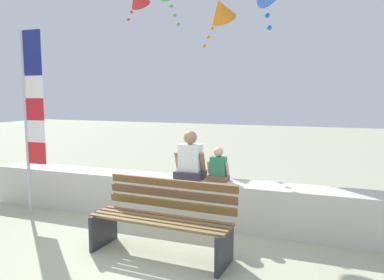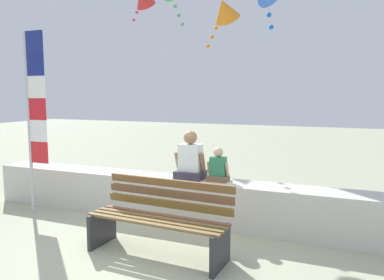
# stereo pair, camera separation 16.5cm
# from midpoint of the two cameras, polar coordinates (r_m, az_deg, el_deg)

# --- Properties ---
(ground_plane) EXTENTS (40.00, 40.00, 0.00)m
(ground_plane) POSITION_cam_midpoint_polar(r_m,az_deg,el_deg) (4.92, -6.66, -16.28)
(ground_plane) COLOR #A9AC8D
(seawall_ledge) EXTENTS (6.89, 0.54, 0.66)m
(seawall_ledge) POSITION_cam_midpoint_polar(r_m,az_deg,el_deg) (5.85, -0.83, -9.02)
(seawall_ledge) COLOR beige
(seawall_ledge) RESTS_ON ground
(park_bench) EXTENTS (1.78, 0.69, 0.88)m
(park_bench) POSITION_cam_midpoint_polar(r_m,az_deg,el_deg) (4.66, -3.86, -12.03)
(park_bench) COLOR brown
(park_bench) RESTS_ON ground
(person_adult) EXTENTS (0.48, 0.35, 0.74)m
(person_adult) POSITION_cam_midpoint_polar(r_m,az_deg,el_deg) (5.70, 0.59, -3.07)
(person_adult) COLOR #343042
(person_adult) RESTS_ON seawall_ledge
(person_child) EXTENTS (0.33, 0.24, 0.51)m
(person_child) POSITION_cam_midpoint_polar(r_m,az_deg,el_deg) (5.56, 4.87, -4.27)
(person_child) COLOR brown
(person_child) RESTS_ON seawall_ledge
(flag_banner) EXTENTS (0.39, 0.05, 2.93)m
(flag_banner) POSITION_cam_midpoint_polar(r_m,az_deg,el_deg) (6.44, -22.34, 4.45)
(flag_banner) COLOR #B7B7BC
(flag_banner) RESTS_ON ground
(kite_orange) EXTENTS (0.76, 0.78, 1.10)m
(kite_orange) POSITION_cam_midpoint_polar(r_m,az_deg,el_deg) (8.29, 5.60, 19.17)
(kite_orange) COLOR orange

